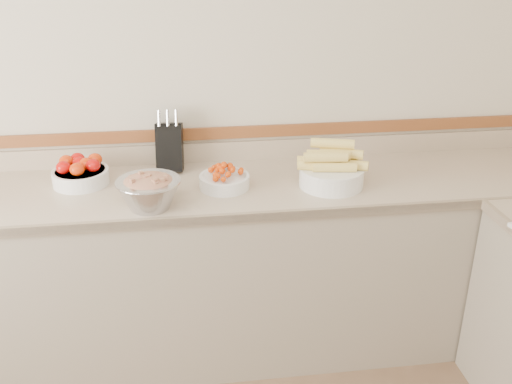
{
  "coord_description": "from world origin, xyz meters",
  "views": [
    {
      "loc": [
        0.07,
        -0.76,
        1.95
      ],
      "look_at": [
        0.35,
        1.35,
        1.0
      ],
      "focal_mm": 40.0,
      "sensor_mm": 36.0,
      "label": 1
    }
  ],
  "objects": [
    {
      "name": "back_wall",
      "position": [
        0.0,
        2.0,
        1.3
      ],
      "size": [
        4.0,
        0.0,
        4.0
      ],
      "primitive_type": "plane",
      "rotation": [
        1.57,
        0.0,
        0.0
      ],
      "color": "beige",
      "rests_on": "ground_plane"
    },
    {
      "name": "counter_back",
      "position": [
        0.0,
        1.68,
        0.45
      ],
      "size": [
        4.0,
        0.65,
        1.08
      ],
      "color": "tan",
      "rests_on": "ground_plane"
    },
    {
      "name": "knife_block",
      "position": [
        -0.0,
        1.9,
        1.02
      ],
      "size": [
        0.14,
        0.16,
        0.31
      ],
      "color": "black",
      "rests_on": "counter_back"
    },
    {
      "name": "tomato_bowl",
      "position": [
        -0.41,
        1.78,
        0.96
      ],
      "size": [
        0.26,
        0.26,
        0.13
      ],
      "color": "white",
      "rests_on": "counter_back"
    },
    {
      "name": "cherry_tomato_bowl",
      "position": [
        0.24,
        1.64,
        0.94
      ],
      "size": [
        0.23,
        0.23,
        0.12
      ],
      "color": "white",
      "rests_on": "counter_back"
    },
    {
      "name": "corn_bowl",
      "position": [
        0.73,
        1.6,
        0.97
      ],
      "size": [
        0.33,
        0.3,
        0.22
      ],
      "color": "white",
      "rests_on": "counter_back"
    },
    {
      "name": "rhubarb_bowl",
      "position": [
        -0.09,
        1.47,
        0.98
      ],
      "size": [
        0.27,
        0.27,
        0.16
      ],
      "color": "#B2B2BA",
      "rests_on": "counter_back"
    }
  ]
}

